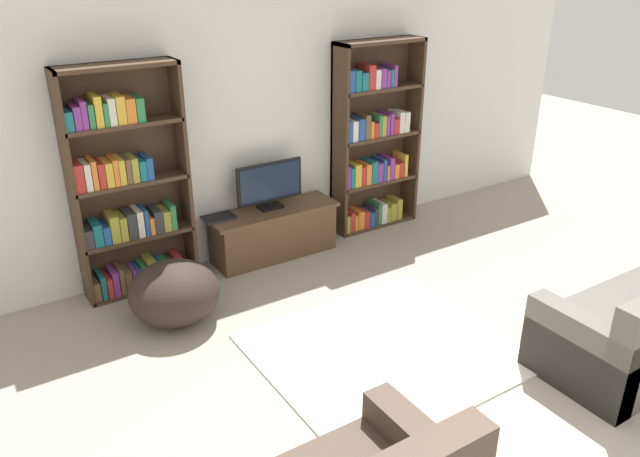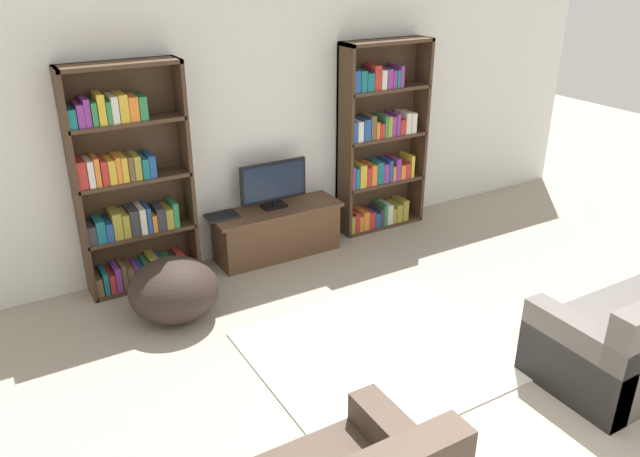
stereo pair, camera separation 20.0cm
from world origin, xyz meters
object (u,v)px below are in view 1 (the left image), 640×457
Objects in this scene: tv_stand at (273,232)px; beanbag_ottoman at (174,293)px; bookshelf_right at (372,143)px; bookshelf_left at (126,191)px; laptop at (219,217)px; television at (270,184)px.

beanbag_ottoman is (-1.32, -0.64, 0.01)m from tv_stand.
beanbag_ottoman is (-2.66, -0.75, -0.71)m from bookshelf_right.
bookshelf_left is 2.72× the size of beanbag_ottoman.
bookshelf_right is at bearing 4.72° from tv_stand.
laptop is 1.08m from beanbag_ottoman.
laptop is at bearing -2.48° from bookshelf_left.
bookshelf_left reaches higher than tv_stand.
bookshelf_right reaches higher than laptop.
tv_stand is (-1.34, -0.11, -0.71)m from bookshelf_right.
bookshelf_left is 1.59m from tv_stand.
bookshelf_right is 1.52m from tv_stand.
television is at bearing -2.57° from bookshelf_left.
bookshelf_right is 2.72× the size of beanbag_ottoman.
bookshelf_right is 6.59× the size of laptop.
bookshelf_right reaches higher than television.
bookshelf_right is at bearing 1.09° from laptop.
beanbag_ottoman is (0.10, -0.75, -0.71)m from bookshelf_left.
tv_stand is at bearing -90.00° from television.
bookshelf_right reaches higher than tv_stand.
bookshelf_left and bookshelf_right have the same top height.
laptop is (-0.56, 0.03, -0.24)m from television.
bookshelf_left is at bearing 177.43° from television.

